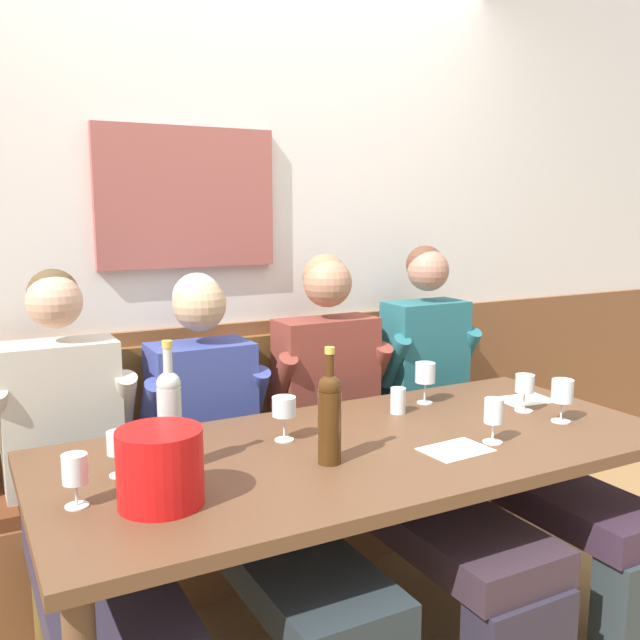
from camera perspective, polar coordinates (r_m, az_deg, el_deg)
room_wall_back at (r=3.04m, az=-6.29°, el=7.52°), size 6.80×0.12×2.80m
wood_wainscot_panel at (r=3.15m, az=-5.58°, el=-9.12°), size 6.80×0.03×1.00m
wall_bench at (r=3.05m, az=-3.95°, el=-14.14°), size 2.35×0.42×0.94m
dining_table at (r=2.30m, az=3.72°, el=-11.92°), size 2.05×0.92×0.74m
person_center_left_seat at (r=2.35m, az=-19.03°, el=-13.38°), size 0.51×1.36×1.28m
person_right_seat at (r=2.48m, az=-6.84°, el=-11.66°), size 0.50×1.38×1.24m
person_center_right_seat at (r=2.71m, az=4.57°, el=-9.65°), size 0.54×1.36×1.30m
person_left_seat at (r=3.01m, az=12.92°, el=-7.65°), size 0.48×1.36×1.32m
ice_bucket at (r=1.84m, az=-13.04°, el=-11.74°), size 0.22×0.22×0.20m
wine_bottle_amber_mid at (r=2.04m, az=-12.29°, el=-7.79°), size 0.07×0.07×0.38m
wine_bottle_clear_water at (r=2.06m, az=0.79°, el=-7.82°), size 0.07×0.07×0.35m
wine_glass_mid_right at (r=2.31m, az=14.14°, el=-7.41°), size 0.06×0.06×0.15m
wine_glass_left_end at (r=1.89m, az=-19.56°, el=-11.72°), size 0.06×0.06×0.14m
wine_glass_near_bucket at (r=2.71m, az=8.67°, el=-4.48°), size 0.08×0.08×0.16m
wine_glass_by_bottle at (r=2.69m, az=16.53°, el=-5.22°), size 0.07×0.07×0.14m
wine_glass_mid_left at (r=2.60m, az=19.35°, el=-5.72°), size 0.08×0.08×0.15m
wine_glass_center_rear at (r=2.06m, az=-16.28°, el=-9.91°), size 0.07×0.07×0.13m
wine_glass_center_front at (r=2.27m, az=-2.99°, el=-7.33°), size 0.08×0.08×0.15m
water_tumbler_right at (r=2.59m, az=6.45°, el=-6.62°), size 0.06×0.06×0.10m
tasting_sheet_left_guest at (r=2.87m, az=16.56°, el=-6.32°), size 0.23×0.17×0.00m
tasting_sheet_right_guest at (r=2.25m, az=11.13°, el=-10.45°), size 0.22×0.16×0.00m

